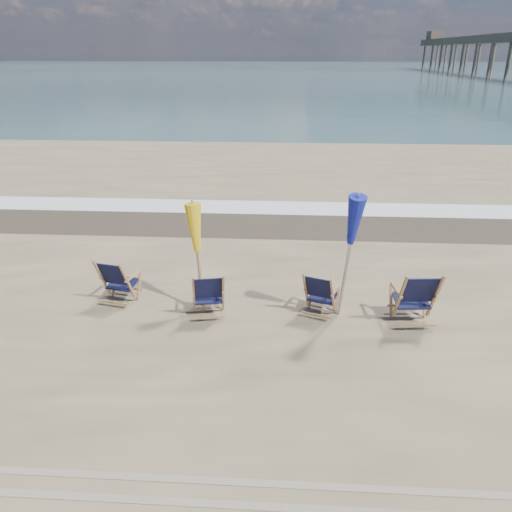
# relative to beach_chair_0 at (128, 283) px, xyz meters

# --- Properties ---
(ocean) EXTENTS (400.00, 400.00, 0.00)m
(ocean) POSITION_rel_beach_chair_0_xyz_m (2.33, 126.24, -0.47)
(ocean) COLOR #3E6166
(ocean) RESTS_ON ground
(surf_foam) EXTENTS (200.00, 1.40, 0.01)m
(surf_foam) POSITION_rel_beach_chair_0_xyz_m (2.33, 6.54, -0.47)
(surf_foam) COLOR silver
(surf_foam) RESTS_ON ground
(wet_sand_strip) EXTENTS (200.00, 2.60, 0.00)m
(wet_sand_strip) POSITION_rel_beach_chair_0_xyz_m (2.33, 5.04, -0.47)
(wet_sand_strip) COLOR #42362A
(wet_sand_strip) RESTS_ON ground
(beach_chair_0) EXTENTS (0.75, 0.80, 0.95)m
(beach_chair_0) POSITION_rel_beach_chair_0_xyz_m (0.00, 0.00, 0.00)
(beach_chair_0) COLOR black
(beach_chair_0) RESTS_ON ground
(beach_chair_1) EXTENTS (0.70, 0.76, 0.92)m
(beach_chair_1) POSITION_rel_beach_chair_0_xyz_m (1.80, -0.31, -0.02)
(beach_chair_1) COLOR black
(beach_chair_1) RESTS_ON ground
(beach_chair_2) EXTENTS (0.76, 0.80, 0.88)m
(beach_chair_2) POSITION_rel_beach_chair_0_xyz_m (3.71, -0.26, -0.03)
(beach_chair_2) COLOR black
(beach_chair_2) RESTS_ON ground
(beach_chair_3) EXTENTS (0.76, 0.83, 1.08)m
(beach_chair_3) POSITION_rel_beach_chair_0_xyz_m (5.41, -0.39, 0.06)
(beach_chair_3) COLOR black
(beach_chair_3) RESTS_ON ground
(umbrella_yellow) EXTENTS (0.30, 0.30, 1.98)m
(umbrella_yellow) POSITION_rel_beach_chair_0_xyz_m (1.34, -0.02, 0.99)
(umbrella_yellow) COLOR #A37749
(umbrella_yellow) RESTS_ON ground
(umbrella_blue) EXTENTS (0.30, 0.30, 2.36)m
(umbrella_blue) POSITION_rel_beach_chair_0_xyz_m (3.91, -0.26, 1.35)
(umbrella_blue) COLOR #A5A5AD
(umbrella_blue) RESTS_ON ground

